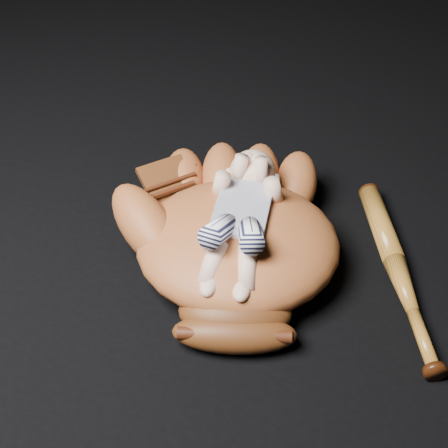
# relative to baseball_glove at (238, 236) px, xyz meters

# --- Properties ---
(baseball_glove) EXTENTS (0.47, 0.54, 0.17)m
(baseball_glove) POSITION_rel_baseball_glove_xyz_m (0.00, 0.00, 0.00)
(baseball_glove) COLOR brown
(baseball_glove) RESTS_ON ground
(newborn_baby) EXTENTS (0.21, 0.37, 0.14)m
(newborn_baby) POSITION_rel_baseball_glove_xyz_m (0.00, -0.00, 0.05)
(newborn_baby) COLOR #D8A78B
(newborn_baby) RESTS_ON baseball_glove
(baseball_bat) EXTENTS (0.09, 0.47, 0.04)m
(baseball_bat) POSITION_rel_baseball_glove_xyz_m (0.31, -0.02, -0.06)
(baseball_bat) COLOR brown
(baseball_bat) RESTS_ON ground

